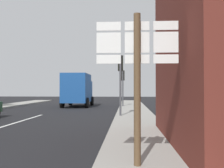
% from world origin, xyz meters
% --- Properties ---
extents(ground_plane, '(80.00, 80.00, 0.00)m').
position_xyz_m(ground_plane, '(0.00, 10.00, 0.00)').
color(ground_plane, black).
extents(sidewalk_right, '(2.30, 44.00, 0.14)m').
position_xyz_m(sidewalk_right, '(5.95, 8.00, 0.07)').
color(sidewalk_right, gray).
rests_on(sidewalk_right, ground).
extents(delivery_truck, '(2.51, 5.02, 3.05)m').
position_xyz_m(delivery_truck, '(0.83, 19.56, 1.65)').
color(delivery_truck, '#19478C').
rests_on(delivery_truck, ground).
extents(route_sign_post, '(1.66, 0.14, 3.20)m').
position_xyz_m(route_sign_post, '(5.68, 1.27, 2.00)').
color(route_sign_post, brown).
rests_on(route_sign_post, ground).
extents(traffic_light_near_right, '(0.30, 0.49, 3.62)m').
position_xyz_m(traffic_light_near_right, '(5.09, 10.79, 2.68)').
color(traffic_light_near_right, '#47474C').
rests_on(traffic_light_near_right, ground).
extents(traffic_light_far_right, '(0.30, 0.49, 3.33)m').
position_xyz_m(traffic_light_far_right, '(5.09, 18.79, 2.47)').
color(traffic_light_far_right, '#47474C').
rests_on(traffic_light_far_right, ground).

